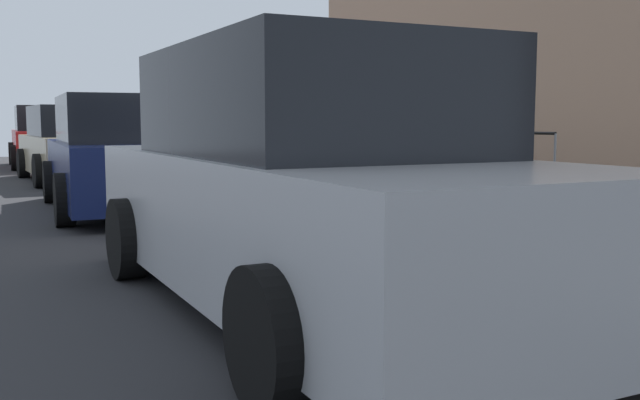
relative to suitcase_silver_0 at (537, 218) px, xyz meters
name	(u,v)px	position (x,y,z in m)	size (l,w,h in m)	color
ground_plane	(305,230)	(3.19, 0.52, -0.49)	(40.00, 40.00, 0.00)	#28282B
sidewalk_curb	(480,212)	(3.19, -1.98, -0.42)	(18.00, 5.00, 0.14)	gray
suitcase_silver_0	(537,218)	(0.00, 0.00, 0.00)	(0.42, 0.24, 1.03)	#9EA0A8
suitcase_olive_1	(496,207)	(0.48, 0.00, 0.04)	(0.45, 0.27, 1.11)	#59601E
suitcase_navy_2	(457,214)	(0.95, 0.05, -0.07)	(0.39, 0.22, 0.84)	navy
suitcase_red_3	(436,204)	(1.43, -0.06, -0.04)	(0.50, 0.22, 0.93)	red
suitcase_maroon_4	(401,196)	(1.97, 0.01, -0.01)	(0.48, 0.27, 1.00)	maroon
suitcase_teal_5	(371,199)	(2.49, 0.06, -0.10)	(0.48, 0.22, 0.77)	#0F606B
suitcase_black_6	(350,184)	(3.00, 0.05, 0.03)	(0.44, 0.23, 1.03)	black
suitcase_silver_7	(330,191)	(3.46, 0.07, -0.08)	(0.40, 0.25, 0.82)	#9EA0A8
suitcase_olive_8	(321,178)	(3.92, -0.04, 0.03)	(0.42, 0.24, 0.84)	#59601E
suitcase_navy_9	(306,184)	(4.41, -0.05, -0.09)	(0.47, 0.23, 0.86)	navy
suitcase_red_10	(291,182)	(4.94, -0.07, -0.10)	(0.51, 0.25, 0.56)	red
fire_hydrant	(263,169)	(5.85, 0.00, 0.03)	(0.39, 0.21, 0.73)	#99999E
bollard_post	(243,166)	(6.31, 0.15, 0.06)	(0.11, 0.11, 0.82)	brown
parked_car_silver_0	(307,189)	(0.01, 1.97, 0.31)	(4.77, 2.01, 1.72)	#B2B5BA
parked_car_navy_1	(127,157)	(5.99, 1.97, 0.25)	(4.50, 2.25, 1.59)	#141E4C
parked_car_beige_2	(75,146)	(11.50, 1.97, 0.24)	(4.55, 2.11, 1.55)	tan
parked_car_red_3	(50,138)	(16.74, 1.97, 0.27)	(4.38, 2.14, 1.65)	#AD1619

